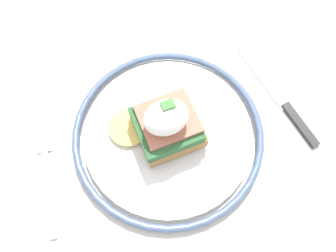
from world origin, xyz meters
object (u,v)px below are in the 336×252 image
at_px(fork, 47,174).
at_px(knife, 282,101).
at_px(plate, 168,133).
at_px(sandwich, 166,124).

height_order(fork, knife, knife).
relative_size(fork, knife, 0.82).
xyz_separation_m(plate, fork, (-0.18, 0.01, -0.01)).
bearing_deg(sandwich, plate, 18.23).
bearing_deg(knife, plate, 175.35).
xyz_separation_m(fork, knife, (0.36, -0.02, 0.00)).
height_order(sandwich, knife, sandwich).
bearing_deg(plate, sandwich, -161.77).
distance_m(plate, sandwich, 0.04).
relative_size(plate, sandwich, 2.27).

